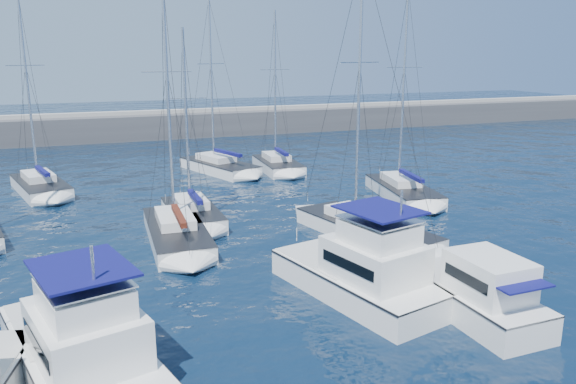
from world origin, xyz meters
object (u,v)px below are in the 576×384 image
object	(u,v)px
sailboat_mid_e	(403,190)
sailboat_back_b	(219,166)
motor_yacht_port_inner	(82,349)
motor_yacht_stbd_inner	(364,274)
sailboat_mid_c	(192,214)
sailboat_mid_b	(177,233)
sailboat_mid_d	(365,229)
sailboat_back_a	(40,186)
motor_yacht_stbd_outer	(477,295)
sailboat_back_c	(278,165)

from	to	relation	value
sailboat_mid_e	sailboat_back_b	bearing A→B (deg)	137.34
motor_yacht_port_inner	motor_yacht_stbd_inner	distance (m)	11.93
sailboat_mid_c	motor_yacht_port_inner	bearing A→B (deg)	-112.74
motor_yacht_port_inner	sailboat_mid_b	size ratio (longest dim) A/B	0.62
motor_yacht_port_inner	sailboat_mid_d	bearing A→B (deg)	17.16
sailboat_mid_d	sailboat_mid_e	size ratio (longest dim) A/B	1.05
sailboat_mid_b	sailboat_back_a	xyz separation A→B (m)	(-7.85, 15.22, 0.01)
sailboat_mid_c	sailboat_mid_d	xyz separation A→B (m)	(8.85, -6.64, 0.01)
motor_yacht_port_inner	sailboat_mid_e	bearing A→B (deg)	22.12
motor_yacht_stbd_outer	sailboat_mid_e	world-z (taller)	sailboat_mid_e
sailboat_back_b	motor_yacht_port_inner	bearing A→B (deg)	-131.45
motor_yacht_stbd_inner	sailboat_mid_d	xyz separation A→B (m)	(4.06, 7.35, -0.61)
motor_yacht_port_inner	sailboat_mid_e	xyz separation A→B (m)	(22.88, 17.22, -0.61)
motor_yacht_port_inner	sailboat_mid_c	size ratio (longest dim) A/B	0.76
sailboat_back_a	motor_yacht_stbd_inner	bearing A→B (deg)	-75.16
sailboat_mid_e	sailboat_back_b	distance (m)	17.44
sailboat_mid_e	sailboat_back_c	size ratio (longest dim) A/B	1.05
sailboat_mid_b	sailboat_mid_e	xyz separation A→B (m)	(17.59, 4.16, 0.00)
sailboat_mid_c	sailboat_back_b	xyz separation A→B (m)	(5.36, 14.56, 0.01)
sailboat_mid_e	motor_yacht_port_inner	bearing A→B (deg)	-133.31
sailboat_mid_c	sailboat_back_b	distance (m)	15.52
sailboat_mid_c	sailboat_mid_d	size ratio (longest dim) A/B	0.77
motor_yacht_stbd_outer	sailboat_mid_e	size ratio (longest dim) A/B	0.44
sailboat_mid_b	sailboat_mid_d	bearing A→B (deg)	-14.88
motor_yacht_stbd_inner	sailboat_mid_c	world-z (taller)	sailboat_mid_c
sailboat_mid_b	sailboat_back_c	size ratio (longest dim) A/B	1.05
sailboat_mid_b	sailboat_back_c	world-z (taller)	sailboat_mid_b
motor_yacht_stbd_outer	sailboat_back_c	distance (m)	30.64
sailboat_mid_c	sailboat_mid_b	bearing A→B (deg)	-115.04
motor_yacht_stbd_inner	sailboat_mid_d	bearing A→B (deg)	47.41
sailboat_mid_d	sailboat_back_c	xyz separation A→B (m)	(1.69, 19.91, 0.01)
motor_yacht_stbd_outer	sailboat_mid_b	distance (m)	17.00
sailboat_mid_d	sailboat_back_a	world-z (taller)	sailboat_mid_d
sailboat_mid_e	sailboat_back_a	bearing A→B (deg)	166.23
motor_yacht_stbd_inner	sailboat_back_c	size ratio (longest dim) A/B	0.63
sailboat_mid_b	sailboat_mid_c	bearing A→B (deg)	67.32
sailboat_mid_d	sailboat_back_b	world-z (taller)	sailboat_mid_d
sailboat_back_c	motor_yacht_stbd_outer	bearing A→B (deg)	-91.21
motor_yacht_stbd_inner	sailboat_mid_b	bearing A→B (deg)	107.42
motor_yacht_stbd_inner	sailboat_mid_e	size ratio (longest dim) A/B	0.60
motor_yacht_stbd_outer	sailboat_back_b	xyz separation A→B (m)	(-2.89, 31.85, -0.42)
sailboat_mid_d	sailboat_back_a	bearing A→B (deg)	121.35
motor_yacht_stbd_inner	sailboat_mid_e	world-z (taller)	sailboat_mid_e
sailboat_mid_b	sailboat_mid_d	world-z (taller)	sailboat_mid_d
motor_yacht_port_inner	sailboat_back_a	size ratio (longest dim) A/B	0.61
sailboat_back_b	sailboat_mid_c	bearing A→B (deg)	-130.12
motor_yacht_stbd_inner	sailboat_mid_b	world-z (taller)	sailboat_mid_b
sailboat_mid_d	motor_yacht_port_inner	bearing A→B (deg)	-161.41
motor_yacht_stbd_outer	motor_yacht_stbd_inner	bearing A→B (deg)	135.38
sailboat_mid_d	sailboat_back_c	bearing A→B (deg)	71.76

